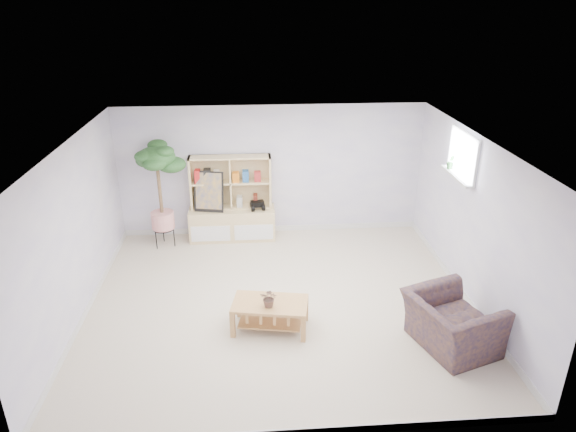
{
  "coord_description": "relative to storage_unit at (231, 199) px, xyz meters",
  "views": [
    {
      "loc": [
        -0.36,
        -6.39,
        4.14
      ],
      "look_at": [
        0.17,
        0.68,
        1.08
      ],
      "focal_mm": 32.0,
      "sensor_mm": 36.0,
      "label": 1
    }
  ],
  "objects": [
    {
      "name": "window_sill",
      "position": [
        3.41,
        -1.64,
        0.91
      ],
      "size": [
        0.14,
        1.0,
        0.04
      ],
      "primitive_type": "cube",
      "color": "silver",
      "rests_on": "walls"
    },
    {
      "name": "floor",
      "position": [
        0.74,
        -2.24,
        -0.77
      ],
      "size": [
        5.5,
        5.0,
        0.01
      ],
      "primitive_type": "cube",
      "color": "beige",
      "rests_on": "ground"
    },
    {
      "name": "armchair",
      "position": [
        2.84,
        -3.41,
        -0.38
      ],
      "size": [
        1.22,
        1.3,
        0.79
      ],
      "primitive_type": "imported",
      "rotation": [
        0.0,
        0.0,
        1.9
      ],
      "color": "#171939",
      "rests_on": "floor"
    },
    {
      "name": "walls",
      "position": [
        0.74,
        -2.24,
        0.43
      ],
      "size": [
        5.51,
        5.01,
        2.4
      ],
      "color": "white",
      "rests_on": "floor"
    },
    {
      "name": "toy_truck",
      "position": [
        0.47,
        -0.06,
        -0.1
      ],
      "size": [
        0.37,
        0.28,
        0.18
      ],
      "primitive_type": null,
      "rotation": [
        0.0,
        0.0,
        0.14
      ],
      "color": "black",
      "rests_on": "storage_unit"
    },
    {
      "name": "table_plant",
      "position": [
        0.56,
        -2.95,
        -0.24
      ],
      "size": [
        0.28,
        0.26,
        0.25
      ],
      "primitive_type": "imported",
      "rotation": [
        0.0,
        0.0,
        -0.32
      ],
      "color": "#1C5D1A",
      "rests_on": "coffee_table"
    },
    {
      "name": "storage_unit",
      "position": [
        0.0,
        0.0,
        0.0
      ],
      "size": [
        1.54,
        0.52,
        1.54
      ],
      "primitive_type": null,
      "color": "tan",
      "rests_on": "floor"
    },
    {
      "name": "floor_tree",
      "position": [
        -1.21,
        -0.23,
        0.18
      ],
      "size": [
        0.85,
        0.85,
        1.9
      ],
      "primitive_type": null,
      "rotation": [
        0.0,
        0.0,
        -0.25
      ],
      "color": "#21471C",
      "rests_on": "floor"
    },
    {
      "name": "poster",
      "position": [
        -0.39,
        -0.06,
        0.17
      ],
      "size": [
        0.54,
        0.23,
        0.73
      ],
      "primitive_type": null,
      "rotation": [
        0.0,
        0.0,
        -0.21
      ],
      "color": "gold",
      "rests_on": "storage_unit"
    },
    {
      "name": "window",
      "position": [
        3.47,
        -1.64,
        1.23
      ],
      "size": [
        0.1,
        0.98,
        0.68
      ],
      "primitive_type": null,
      "color": "#C5E2FF",
      "rests_on": "walls"
    },
    {
      "name": "ceiling",
      "position": [
        0.74,
        -2.24,
        1.63
      ],
      "size": [
        5.5,
        5.0,
        0.01
      ],
      "primitive_type": "cube",
      "color": "silver",
      "rests_on": "walls"
    },
    {
      "name": "sill_plant",
      "position": [
        3.41,
        -1.35,
        1.04
      ],
      "size": [
        0.14,
        0.13,
        0.22
      ],
      "primitive_type": "imported",
      "rotation": [
        0.0,
        0.0,
        -0.27
      ],
      "color": "#21471C",
      "rests_on": "window_sill"
    },
    {
      "name": "baseboard",
      "position": [
        0.74,
        -2.24,
        -0.72
      ],
      "size": [
        5.5,
        5.0,
        0.1
      ],
      "primitive_type": null,
      "color": "silver",
      "rests_on": "floor"
    },
    {
      "name": "coffee_table",
      "position": [
        0.57,
        -2.86,
        -0.57
      ],
      "size": [
        1.07,
        0.71,
        0.4
      ],
      "primitive_type": null,
      "rotation": [
        0.0,
        0.0,
        -0.18
      ],
      "color": "#B37F4E",
      "rests_on": "floor"
    }
  ]
}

